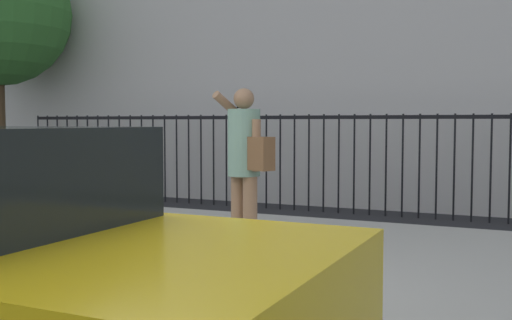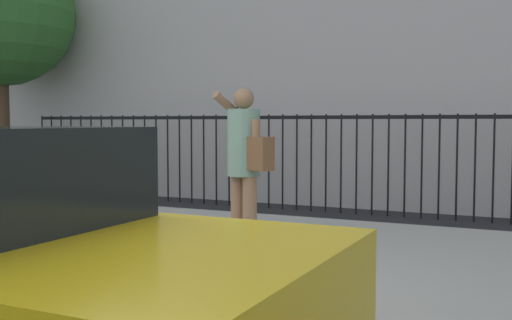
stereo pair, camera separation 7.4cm
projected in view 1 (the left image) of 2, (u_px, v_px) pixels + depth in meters
The scene contains 4 objects.
ground_plane at pixel (63, 313), 4.74m from camera, with size 60.00×60.00×0.00m, color black.
sidewalk at pixel (204, 250), 6.73m from camera, with size 28.00×4.40×0.15m, color #9E9B93.
iron_fence at pixel (316, 150), 10.02m from camera, with size 12.03×0.04×1.60m.
pedestrian_on_phone at pixel (246, 156), 6.37m from camera, with size 0.72×0.56×1.68m.
Camera 1 is at (3.31, -3.60, 1.48)m, focal length 43.02 mm.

